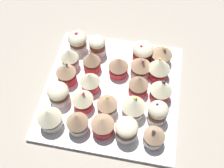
# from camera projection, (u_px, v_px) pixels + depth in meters

# --- Properties ---
(ground_plane) EXTENTS (1.80, 1.80, 0.03)m
(ground_plane) POSITION_uv_depth(u_px,v_px,m) (112.00, 94.00, 0.84)
(ground_plane) COLOR #B2A899
(baking_tray) EXTENTS (0.40, 0.40, 0.01)m
(baking_tray) POSITION_uv_depth(u_px,v_px,m) (112.00, 91.00, 0.82)
(baking_tray) COLOR silver
(baking_tray) RESTS_ON ground_plane
(cupcake_0) EXTENTS (0.06, 0.06, 0.07)m
(cupcake_0) POSITION_uv_depth(u_px,v_px,m) (78.00, 41.00, 0.87)
(cupcake_0) COLOR white
(cupcake_0) RESTS_ON baking_tray
(cupcake_1) EXTENTS (0.06, 0.06, 0.08)m
(cupcake_1) POSITION_uv_depth(u_px,v_px,m) (70.00, 58.00, 0.83)
(cupcake_1) COLOR white
(cupcake_1) RESTS_ON baking_tray
(cupcake_2) EXTENTS (0.06, 0.06, 0.08)m
(cupcake_2) POSITION_uv_depth(u_px,v_px,m) (66.00, 73.00, 0.80)
(cupcake_2) COLOR #D1333D
(cupcake_2) RESTS_ON baking_tray
(cupcake_3) EXTENTS (0.06, 0.06, 0.07)m
(cupcake_3) POSITION_uv_depth(u_px,v_px,m) (59.00, 94.00, 0.77)
(cupcake_3) COLOR white
(cupcake_3) RESTS_ON baking_tray
(cupcake_4) EXTENTS (0.07, 0.07, 0.08)m
(cupcake_4) POSITION_uv_depth(u_px,v_px,m) (49.00, 117.00, 0.72)
(cupcake_4) COLOR white
(cupcake_4) RESTS_ON baking_tray
(cupcake_5) EXTENTS (0.05, 0.05, 0.07)m
(cupcake_5) POSITION_uv_depth(u_px,v_px,m) (97.00, 46.00, 0.86)
(cupcake_5) COLOR white
(cupcake_5) RESTS_ON baking_tray
(cupcake_6) EXTENTS (0.05, 0.05, 0.08)m
(cupcake_6) POSITION_uv_depth(u_px,v_px,m) (92.00, 61.00, 0.83)
(cupcake_6) COLOR #D1333D
(cupcake_6) RESTS_ON baking_tray
(cupcake_7) EXTENTS (0.06, 0.06, 0.07)m
(cupcake_7) POSITION_uv_depth(u_px,v_px,m) (90.00, 81.00, 0.79)
(cupcake_7) COLOR #D1333D
(cupcake_7) RESTS_ON baking_tray
(cupcake_8) EXTENTS (0.06, 0.06, 0.07)m
(cupcake_8) POSITION_uv_depth(u_px,v_px,m) (82.00, 100.00, 0.75)
(cupcake_8) COLOR #D1333D
(cupcake_8) RESTS_ON baking_tray
(cupcake_9) EXTENTS (0.06, 0.06, 0.08)m
(cupcake_9) POSITION_uv_depth(u_px,v_px,m) (77.00, 122.00, 0.71)
(cupcake_9) COLOR white
(cupcake_9) RESTS_ON baking_tray
(cupcake_10) EXTENTS (0.06, 0.06, 0.07)m
(cupcake_10) POSITION_uv_depth(u_px,v_px,m) (118.00, 66.00, 0.82)
(cupcake_10) COLOR #D1333D
(cupcake_10) RESTS_ON baking_tray
(cupcake_11) EXTENTS (0.06, 0.06, 0.07)m
(cupcake_11) POSITION_uv_depth(u_px,v_px,m) (108.00, 105.00, 0.75)
(cupcake_11) COLOR white
(cupcake_11) RESTS_ON baking_tray
(cupcake_12) EXTENTS (0.06, 0.06, 0.07)m
(cupcake_12) POSITION_uv_depth(u_px,v_px,m) (103.00, 125.00, 0.72)
(cupcake_12) COLOR #D1333D
(cupcake_12) RESTS_ON baking_tray
(cupcake_13) EXTENTS (0.06, 0.06, 0.07)m
(cupcake_13) POSITION_uv_depth(u_px,v_px,m) (143.00, 52.00, 0.85)
(cupcake_13) COLOR #D1333D
(cupcake_13) RESTS_ON baking_tray
(cupcake_14) EXTENTS (0.06, 0.06, 0.08)m
(cupcake_14) POSITION_uv_depth(u_px,v_px,m) (141.00, 66.00, 0.82)
(cupcake_14) COLOR white
(cupcake_14) RESTS_ON baking_tray
(cupcake_15) EXTENTS (0.06, 0.06, 0.08)m
(cupcake_15) POSITION_uv_depth(u_px,v_px,m) (139.00, 85.00, 0.78)
(cupcake_15) COLOR #D1333D
(cupcake_15) RESTS_ON baking_tray
(cupcake_16) EXTENTS (0.07, 0.07, 0.08)m
(cupcake_16) POSITION_uv_depth(u_px,v_px,m) (134.00, 107.00, 0.74)
(cupcake_16) COLOR white
(cupcake_16) RESTS_ON baking_tray
(cupcake_17) EXTENTS (0.06, 0.06, 0.07)m
(cupcake_17) POSITION_uv_depth(u_px,v_px,m) (126.00, 130.00, 0.71)
(cupcake_17) COLOR white
(cupcake_17) RESTS_ON baking_tray
(cupcake_18) EXTENTS (0.06, 0.06, 0.07)m
(cupcake_18) POSITION_uv_depth(u_px,v_px,m) (162.00, 54.00, 0.84)
(cupcake_18) COLOR white
(cupcake_18) RESTS_ON baking_tray
(cupcake_19) EXTENTS (0.06, 0.06, 0.08)m
(cupcake_19) POSITION_uv_depth(u_px,v_px,m) (159.00, 68.00, 0.81)
(cupcake_19) COLOR #D1333D
(cupcake_19) RESTS_ON baking_tray
(cupcake_20) EXTENTS (0.06, 0.06, 0.08)m
(cupcake_20) POSITION_uv_depth(u_px,v_px,m) (161.00, 90.00, 0.77)
(cupcake_20) COLOR #D1333D
(cupcake_20) RESTS_ON baking_tray
(cupcake_21) EXTENTS (0.05, 0.05, 0.07)m
(cupcake_21) POSITION_uv_depth(u_px,v_px,m) (158.00, 112.00, 0.73)
(cupcake_21) COLOR white
(cupcake_21) RESTS_ON baking_tray
(cupcake_22) EXTENTS (0.06, 0.06, 0.07)m
(cupcake_22) POSITION_uv_depth(u_px,v_px,m) (154.00, 136.00, 0.70)
(cupcake_22) COLOR white
(cupcake_22) RESTS_ON baking_tray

